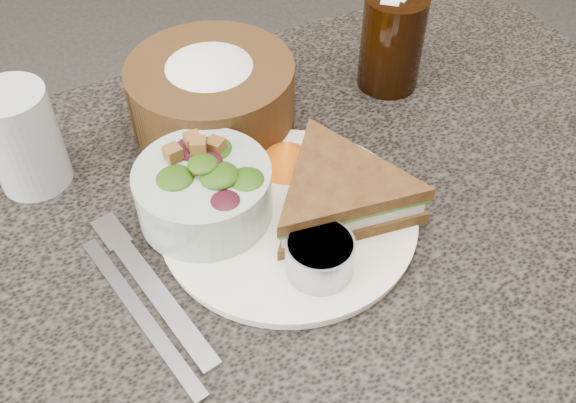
% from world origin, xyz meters
% --- Properties ---
extents(dinner_plate, '(0.26, 0.26, 0.01)m').
position_xyz_m(dinner_plate, '(-0.00, 0.02, 0.76)').
color(dinner_plate, white).
rests_on(dinner_plate, dining_table).
extents(sandwich, '(0.21, 0.21, 0.05)m').
position_xyz_m(sandwich, '(0.04, 0.01, 0.79)').
color(sandwich, brown).
rests_on(sandwich, dinner_plate).
extents(salad_bowl, '(0.16, 0.16, 0.08)m').
position_xyz_m(salad_bowl, '(-0.08, 0.07, 0.80)').
color(salad_bowl, '#9BAFA7').
rests_on(salad_bowl, dinner_plate).
extents(dressing_ramekin, '(0.07, 0.07, 0.04)m').
position_xyz_m(dressing_ramekin, '(-0.01, -0.05, 0.78)').
color(dressing_ramekin, '#93979F').
rests_on(dressing_ramekin, dinner_plate).
extents(orange_wedge, '(0.10, 0.10, 0.03)m').
position_xyz_m(orange_wedge, '(0.03, 0.09, 0.78)').
color(orange_wedge, orange).
rests_on(orange_wedge, dinner_plate).
extents(fork, '(0.05, 0.19, 0.01)m').
position_xyz_m(fork, '(-0.15, -0.00, 0.75)').
color(fork, '#A7ACB4').
rests_on(fork, dining_table).
extents(knife, '(0.05, 0.21, 0.00)m').
position_xyz_m(knife, '(-0.18, -0.01, 0.75)').
color(knife, gray).
rests_on(knife, dining_table).
extents(bread_basket, '(0.22, 0.22, 0.11)m').
position_xyz_m(bread_basket, '(-0.01, 0.21, 0.80)').
color(bread_basket, '#462E19').
rests_on(bread_basket, dining_table).
extents(cola_glass, '(0.10, 0.10, 0.13)m').
position_xyz_m(cola_glass, '(0.22, 0.18, 0.82)').
color(cola_glass, black).
rests_on(cola_glass, dining_table).
extents(water_glass, '(0.09, 0.09, 0.11)m').
position_xyz_m(water_glass, '(-0.22, 0.21, 0.81)').
color(water_glass, silver).
rests_on(water_glass, dining_table).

